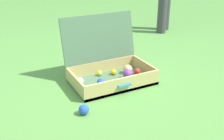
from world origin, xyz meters
name	(u,v)px	position (x,y,z in m)	size (l,w,h in m)	color
ground_plane	(111,87)	(0.00, 0.00, 0.00)	(16.00, 16.00, 0.00)	#569342
open_suitcase	(109,67)	(0.05, 0.13, 0.12)	(0.67, 0.52, 0.53)	#4C7051
stray_ball_on_grass	(84,110)	(-0.35, -0.28, 0.04)	(0.07, 0.07, 0.07)	blue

